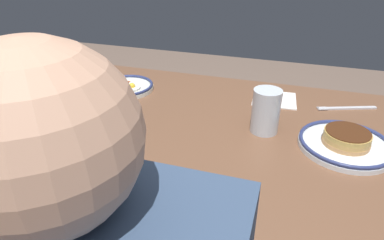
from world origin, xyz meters
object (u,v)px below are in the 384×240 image
(coffee_mug, at_px, (28,124))
(paper_napkin, at_px, (274,99))
(cell_phone, at_px, (162,187))
(fork_near, at_px, (346,108))
(plate_near_main, at_px, (126,87))
(drinking_glass, at_px, (266,113))
(plate_center_pancakes, at_px, (345,141))

(coffee_mug, bearing_deg, paper_napkin, -142.31)
(cell_phone, height_order, fork_near, cell_phone)
(plate_near_main, distance_m, drinking_glass, 0.56)
(plate_near_main, distance_m, fork_near, 0.79)
(coffee_mug, relative_size, drinking_glass, 0.82)
(cell_phone, bearing_deg, plate_center_pancakes, -138.07)
(coffee_mug, height_order, fork_near, coffee_mug)
(paper_napkin, bearing_deg, fork_near, 179.77)
(plate_center_pancakes, bearing_deg, paper_napkin, -50.43)
(plate_center_pancakes, xyz_separation_m, fork_near, (-0.03, -0.25, -0.01))
(plate_center_pancakes, xyz_separation_m, coffee_mug, (0.84, 0.23, 0.04))
(coffee_mug, height_order, cell_phone, coffee_mug)
(cell_phone, bearing_deg, paper_napkin, -104.54)
(coffee_mug, distance_m, cell_phone, 0.44)
(coffee_mug, relative_size, fork_near, 0.55)
(plate_near_main, bearing_deg, plate_center_pancakes, 166.86)
(paper_napkin, bearing_deg, cell_phone, 70.71)
(plate_near_main, xyz_separation_m, drinking_glass, (-0.54, 0.15, 0.05))
(drinking_glass, bearing_deg, coffee_mug, 22.23)
(drinking_glass, height_order, fork_near, drinking_glass)
(coffee_mug, relative_size, cell_phone, 0.75)
(drinking_glass, xyz_separation_m, fork_near, (-0.25, -0.23, -0.06))
(plate_near_main, distance_m, paper_napkin, 0.55)
(coffee_mug, relative_size, paper_napkin, 0.72)
(paper_napkin, height_order, fork_near, fork_near)
(plate_near_main, height_order, paper_napkin, plate_near_main)
(drinking_glass, bearing_deg, plate_near_main, -16.03)
(plate_near_main, height_order, cell_phone, plate_near_main)
(cell_phone, bearing_deg, fork_near, -122.90)
(drinking_glass, distance_m, fork_near, 0.34)
(drinking_glass, bearing_deg, fork_near, -136.86)
(drinking_glass, relative_size, paper_napkin, 0.87)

